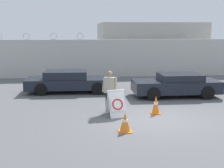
# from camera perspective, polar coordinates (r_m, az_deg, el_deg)

# --- Properties ---
(ground_plane) EXTENTS (90.00, 90.00, 0.00)m
(ground_plane) POSITION_cam_1_polar(r_m,az_deg,el_deg) (12.01, 8.11, -6.39)
(ground_plane) COLOR #5B5B5E
(perimeter_wall) EXTENTS (36.00, 0.30, 3.15)m
(perimeter_wall) POSITION_cam_1_polar(r_m,az_deg,el_deg) (22.60, 1.29, 4.78)
(perimeter_wall) COLOR beige
(perimeter_wall) RESTS_ON ground_plane
(building_block) EXTENTS (8.49, 7.19, 3.94)m
(building_block) POSITION_cam_1_polar(r_m,az_deg,el_deg) (28.01, 6.54, 6.95)
(building_block) COLOR #B2ADA3
(building_block) RESTS_ON ground_plane
(barricade_sign) EXTENTS (0.80, 0.90, 1.04)m
(barricade_sign) POSITION_cam_1_polar(r_m,az_deg,el_deg) (12.19, 0.75, -3.55)
(barricade_sign) COLOR white
(barricade_sign) RESTS_ON ground_plane
(security_guard) EXTENTS (0.61, 0.52, 1.72)m
(security_guard) POSITION_cam_1_polar(r_m,az_deg,el_deg) (12.63, -0.46, -1.03)
(security_guard) COLOR black
(security_guard) RESTS_ON ground_plane
(traffic_cone_near) EXTENTS (0.43, 0.43, 0.67)m
(traffic_cone_near) POSITION_cam_1_polar(r_m,az_deg,el_deg) (10.38, 2.42, -6.99)
(traffic_cone_near) COLOR orange
(traffic_cone_near) RESTS_ON ground_plane
(traffic_cone_far) EXTENTS (0.36, 0.36, 0.74)m
(traffic_cone_far) POSITION_cam_1_polar(r_m,az_deg,el_deg) (12.69, 8.02, -3.79)
(traffic_cone_far) COLOR orange
(traffic_cone_far) RESTS_ON ground_plane
(parked_car_front_coupe) EXTENTS (4.75, 2.10, 1.18)m
(parked_car_front_coupe) POSITION_cam_1_polar(r_m,az_deg,el_deg) (17.12, -7.82, 0.54)
(parked_car_front_coupe) COLOR black
(parked_car_front_coupe) RESTS_ON ground_plane
(parked_car_rear_sedan) EXTENTS (4.32, 1.96, 1.16)m
(parked_car_rear_sedan) POSITION_cam_1_polar(r_m,az_deg,el_deg) (16.16, 11.66, -0.11)
(parked_car_rear_sedan) COLOR black
(parked_car_rear_sedan) RESTS_ON ground_plane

